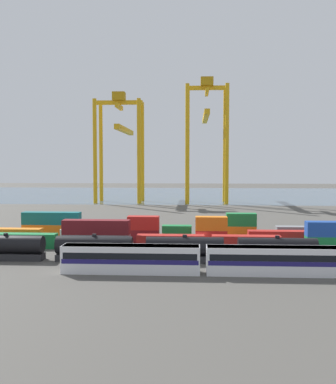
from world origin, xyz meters
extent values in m
plane|color=#4C4944|center=(0.00, 40.00, 0.00)|extent=(420.00, 420.00, 0.00)
cube|color=#475B6B|center=(0.00, 135.37, 0.00)|extent=(400.00, 110.00, 0.01)
cube|color=silver|center=(-10.20, -20.80, 1.95)|extent=(19.39, 3.10, 3.90)
cube|color=navy|center=(-10.20, -20.80, 1.85)|extent=(19.00, 3.14, 0.64)
cube|color=black|center=(-10.20, -20.80, 2.63)|extent=(18.62, 3.13, 0.90)
cube|color=slate|center=(-10.20, -20.80, 3.72)|extent=(19.20, 2.85, 0.36)
cube|color=silver|center=(10.10, -20.80, 1.95)|extent=(19.39, 3.10, 3.90)
cube|color=navy|center=(10.10, -20.80, 1.85)|extent=(19.00, 3.14, 0.64)
cube|color=black|center=(10.10, -20.80, 2.63)|extent=(18.62, 3.13, 0.90)
cube|color=slate|center=(10.10, -20.80, 3.72)|extent=(19.20, 2.85, 0.36)
cube|color=#232326|center=(-31.29, -13.54, 0.55)|extent=(12.02, 2.50, 1.10)
cylinder|color=black|center=(-31.29, -13.54, 2.51)|extent=(12.02, 2.83, 2.83)
cylinder|color=black|center=(-31.29, -13.54, 4.11)|extent=(0.70, 0.70, 0.36)
cube|color=#232326|center=(-17.02, -13.54, 0.55)|extent=(12.02, 2.50, 1.10)
cylinder|color=black|center=(-17.02, -13.54, 2.51)|extent=(12.02, 2.83, 2.83)
cylinder|color=black|center=(-17.02, -13.54, 4.11)|extent=(0.70, 0.70, 0.36)
cube|color=#232326|center=(-2.76, -13.54, 0.55)|extent=(12.02, 2.50, 1.10)
cylinder|color=black|center=(-2.76, -13.54, 2.51)|extent=(12.02, 2.83, 2.83)
cylinder|color=black|center=(-2.76, -13.54, 4.11)|extent=(0.70, 0.70, 0.36)
cube|color=#232326|center=(11.51, -13.54, 0.55)|extent=(12.02, 2.50, 1.10)
cylinder|color=black|center=(11.51, -13.54, 2.51)|extent=(12.02, 2.83, 2.83)
cylinder|color=black|center=(11.51, -13.54, 4.11)|extent=(0.70, 0.70, 0.36)
cube|color=#197538|center=(-32.35, -3.41, 1.30)|extent=(12.10, 2.44, 2.60)
cube|color=slate|center=(-18.92, -3.41, 1.30)|extent=(12.10, 2.44, 2.60)
cube|color=maroon|center=(-18.92, -3.41, 3.90)|extent=(12.10, 2.44, 2.60)
cube|color=#AD211C|center=(-5.50, -3.41, 1.30)|extent=(12.10, 2.44, 2.60)
cube|color=#AD211C|center=(7.93, -3.41, 1.30)|extent=(12.10, 2.44, 2.60)
cube|color=#197538|center=(21.36, -3.41, 1.30)|extent=(6.04, 2.44, 2.60)
cube|color=#1C4299|center=(21.36, -3.41, 3.90)|extent=(6.04, 2.44, 2.60)
cube|color=orange|center=(-37.16, 2.66, 1.30)|extent=(12.10, 2.44, 2.60)
cube|color=silver|center=(-24.11, 2.66, 1.30)|extent=(6.04, 2.44, 2.60)
cube|color=maroon|center=(-11.06, 2.66, 1.30)|extent=(6.04, 2.44, 2.60)
cube|color=#AD211C|center=(-11.06, 2.66, 3.90)|extent=(6.04, 2.44, 2.60)
cube|color=#AD211C|center=(1.99, 2.66, 1.30)|extent=(6.04, 2.44, 2.60)
cube|color=orange|center=(1.99, 2.66, 3.90)|extent=(6.04, 2.44, 2.60)
cube|color=#AD211C|center=(15.05, 2.66, 1.30)|extent=(12.10, 2.44, 2.60)
cube|color=orange|center=(-31.03, 8.73, 1.30)|extent=(12.10, 2.44, 2.60)
cube|color=#146066|center=(-31.03, 8.73, 3.90)|extent=(12.10, 2.44, 2.60)
cube|color=#AD211C|center=(-17.92, 8.73, 1.30)|extent=(12.10, 2.44, 2.60)
cube|color=#197538|center=(-4.81, 8.73, 1.30)|extent=(6.04, 2.44, 2.60)
cube|color=orange|center=(8.31, 8.73, 1.30)|extent=(6.04, 2.44, 2.60)
cube|color=#197538|center=(8.31, 8.73, 3.90)|extent=(6.04, 2.44, 2.60)
cube|color=slate|center=(21.42, 8.73, 1.30)|extent=(12.10, 2.44, 2.60)
cylinder|color=gold|center=(-38.75, 85.59, 19.75)|extent=(1.50, 1.50, 39.49)
cylinder|color=gold|center=(-21.97, 85.59, 19.75)|extent=(1.50, 1.50, 39.49)
cylinder|color=gold|center=(-38.75, 96.67, 19.75)|extent=(1.50, 1.50, 39.49)
cylinder|color=gold|center=(-21.97, 96.67, 19.75)|extent=(1.50, 1.50, 39.49)
cube|color=gold|center=(-30.36, 91.13, 38.69)|extent=(18.38, 1.20, 1.60)
cube|color=gold|center=(-30.36, 91.13, 37.09)|extent=(1.20, 12.68, 1.60)
cube|color=gold|center=(-30.36, 105.18, 29.10)|extent=(2.00, 40.14, 2.00)
cube|color=#A77A10|center=(-30.36, 91.13, 41.09)|extent=(4.80, 4.00, 3.20)
cylinder|color=gold|center=(-3.81, 85.85, 22.40)|extent=(1.50, 1.50, 44.79)
cylinder|color=gold|center=(10.95, 85.85, 22.40)|extent=(1.50, 1.50, 44.79)
cylinder|color=gold|center=(-3.81, 96.41, 22.40)|extent=(1.50, 1.50, 44.79)
cylinder|color=gold|center=(10.95, 96.41, 22.40)|extent=(1.50, 1.50, 44.79)
cube|color=gold|center=(3.57, 91.13, 43.99)|extent=(16.37, 1.20, 1.60)
cube|color=gold|center=(3.57, 91.13, 42.39)|extent=(1.20, 12.16, 1.60)
cube|color=gold|center=(3.57, 105.42, 34.47)|extent=(2.00, 40.84, 2.00)
cube|color=#A77A10|center=(3.57, 91.13, 46.39)|extent=(4.80, 4.00, 3.20)
camera|label=1|loc=(-1.44, -82.70, 15.53)|focal=41.93mm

